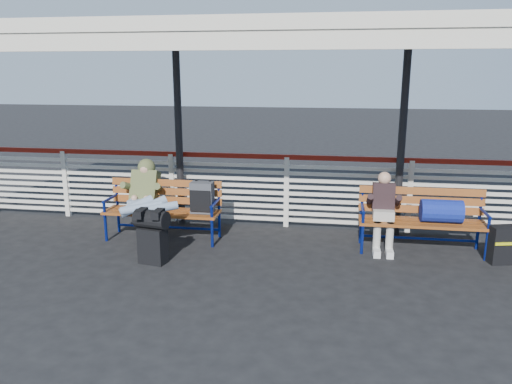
% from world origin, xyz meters
% --- Properties ---
extents(ground, '(60.00, 60.00, 0.00)m').
position_xyz_m(ground, '(0.00, 0.00, 0.00)').
color(ground, black).
rests_on(ground, ground).
extents(fence, '(12.08, 0.08, 1.24)m').
position_xyz_m(fence, '(0.00, 1.90, 0.66)').
color(fence, silver).
rests_on(fence, ground).
extents(canopy, '(12.60, 3.60, 3.16)m').
position_xyz_m(canopy, '(-0.00, 0.87, 3.04)').
color(canopy, silver).
rests_on(canopy, ground).
extents(luggage_stack, '(0.50, 0.34, 0.76)m').
position_xyz_m(luggage_stack, '(-1.64, -0.05, 0.41)').
color(luggage_stack, black).
rests_on(luggage_stack, ground).
extents(bench_left, '(1.80, 0.56, 0.95)m').
position_xyz_m(bench_left, '(-1.62, 0.98, 0.60)').
color(bench_left, '#954E1C').
rests_on(bench_left, ground).
extents(bench_right, '(1.80, 0.56, 0.92)m').
position_xyz_m(bench_right, '(2.19, 1.02, 0.59)').
color(bench_right, '#954E1C').
rests_on(bench_right, ground).
extents(traveler_man, '(0.93, 1.63, 0.77)m').
position_xyz_m(traveler_man, '(-1.99, 0.64, 0.68)').
color(traveler_man, '#879EB6').
rests_on(traveler_man, ground).
extents(companion_person, '(0.32, 0.66, 1.15)m').
position_xyz_m(companion_person, '(1.52, 1.01, 0.60)').
color(companion_person, '#B6B1A5').
rests_on(companion_person, ground).
extents(suitcase_side, '(0.42, 0.31, 0.53)m').
position_xyz_m(suitcase_side, '(3.12, 0.72, 0.27)').
color(suitcase_side, black).
rests_on(suitcase_side, ground).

